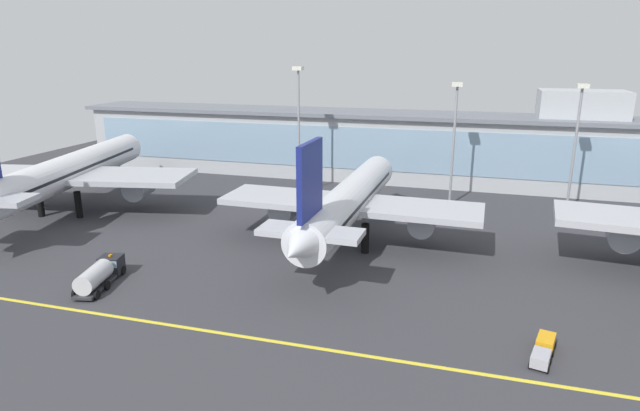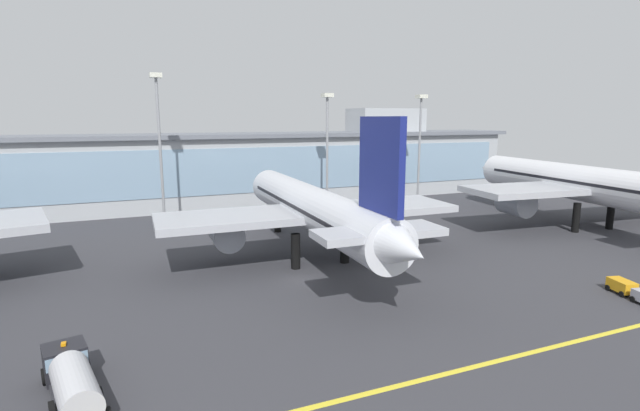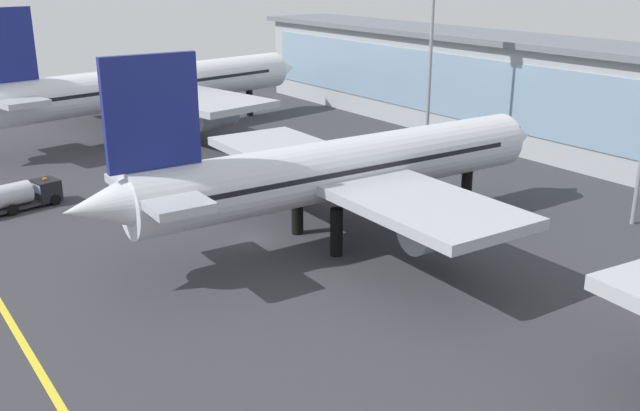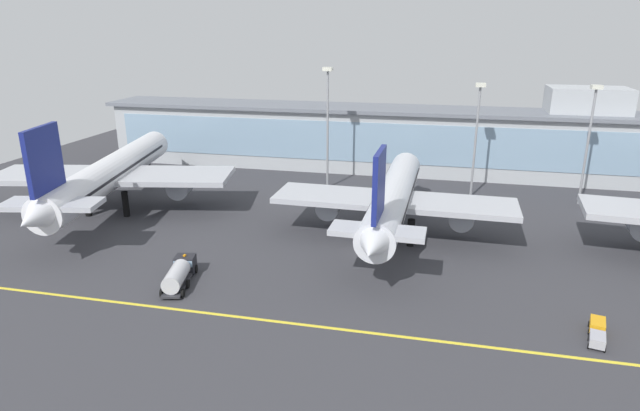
{
  "view_description": "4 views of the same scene",
  "coord_description": "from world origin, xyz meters",
  "px_view_note": "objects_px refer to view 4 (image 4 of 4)",
  "views": [
    {
      "loc": [
        21.02,
        -65.12,
        27.09
      ],
      "look_at": [
        0.17,
        5.68,
        5.75
      ],
      "focal_mm": 30.17,
      "sensor_mm": 36.0,
      "label": 1
    },
    {
      "loc": [
        -16.95,
        -46.3,
        17.51
      ],
      "look_at": [
        4.85,
        6.06,
        6.94
      ],
      "focal_mm": 26.41,
      "sensor_mm": 36.0,
      "label": 2
    },
    {
      "loc": [
        53.25,
        -29.61,
        23.62
      ],
      "look_at": [
        4.9,
        3.78,
        3.88
      ],
      "focal_mm": 40.16,
      "sensor_mm": 36.0,
      "label": 3
    },
    {
      "loc": [
        10.8,
        -72.94,
        31.43
      ],
      "look_at": [
        -8.22,
        9.87,
        3.35
      ],
      "focal_mm": 30.21,
      "sensor_mm": 36.0,
      "label": 4
    }
  ],
  "objects_px": {
    "fuel_tanker_truck": "(180,273)",
    "baggage_tug_near": "(597,332)",
    "apron_light_mast_west": "(477,123)",
    "apron_light_mast_centre": "(590,127)",
    "airliner_near_right": "(393,198)",
    "apron_light_mast_east": "(328,111)",
    "airliner_near_left": "(111,173)"
  },
  "relations": [
    {
      "from": "fuel_tanker_truck",
      "to": "apron_light_mast_centre",
      "type": "xyz_separation_m",
      "value": [
        57.63,
        47.33,
        13.01
      ]
    },
    {
      "from": "airliner_near_left",
      "to": "baggage_tug_near",
      "type": "xyz_separation_m",
      "value": [
        74.57,
        -26.7,
        -6.09
      ]
    },
    {
      "from": "baggage_tug_near",
      "to": "apron_light_mast_centre",
      "type": "bearing_deg",
      "value": 3.6
    },
    {
      "from": "apron_light_mast_east",
      "to": "apron_light_mast_centre",
      "type": "bearing_deg",
      "value": 0.24
    },
    {
      "from": "apron_light_mast_west",
      "to": "apron_light_mast_east",
      "type": "bearing_deg",
      "value": -179.09
    },
    {
      "from": "airliner_near_left",
      "to": "airliner_near_right",
      "type": "height_order",
      "value": "airliner_near_left"
    },
    {
      "from": "airliner_near_right",
      "to": "apron_light_mast_centre",
      "type": "relative_size",
      "value": 2.22
    },
    {
      "from": "airliner_near_right",
      "to": "apron_light_mast_east",
      "type": "height_order",
      "value": "apron_light_mast_east"
    },
    {
      "from": "airliner_near_left",
      "to": "apron_light_mast_east",
      "type": "relative_size",
      "value": 2.37
    },
    {
      "from": "apron_light_mast_west",
      "to": "apron_light_mast_centre",
      "type": "bearing_deg",
      "value": -0.75
    },
    {
      "from": "fuel_tanker_truck",
      "to": "baggage_tug_near",
      "type": "relative_size",
      "value": 1.61
    },
    {
      "from": "apron_light_mast_centre",
      "to": "apron_light_mast_east",
      "type": "relative_size",
      "value": 0.9
    },
    {
      "from": "baggage_tug_near",
      "to": "apron_light_mast_west",
      "type": "relative_size",
      "value": 0.27
    },
    {
      "from": "apron_light_mast_east",
      "to": "airliner_near_right",
      "type": "bearing_deg",
      "value": -57.48
    },
    {
      "from": "airliner_near_left",
      "to": "apron_light_mast_centre",
      "type": "distance_m",
      "value": 86.31
    },
    {
      "from": "airliner_near_left",
      "to": "apron_light_mast_west",
      "type": "relative_size",
      "value": 2.63
    },
    {
      "from": "apron_light_mast_centre",
      "to": "apron_light_mast_east",
      "type": "distance_m",
      "value": 48.35
    },
    {
      "from": "fuel_tanker_truck",
      "to": "apron_light_mast_west",
      "type": "height_order",
      "value": "apron_light_mast_west"
    },
    {
      "from": "baggage_tug_near",
      "to": "apron_light_mast_east",
      "type": "distance_m",
      "value": 65.14
    },
    {
      "from": "airliner_near_right",
      "to": "baggage_tug_near",
      "type": "height_order",
      "value": "airliner_near_right"
    },
    {
      "from": "airliner_near_right",
      "to": "baggage_tug_near",
      "type": "bearing_deg",
      "value": -134.13
    },
    {
      "from": "fuel_tanker_truck",
      "to": "apron_light_mast_centre",
      "type": "distance_m",
      "value": 75.7
    },
    {
      "from": "fuel_tanker_truck",
      "to": "apron_light_mast_west",
      "type": "relative_size",
      "value": 0.43
    },
    {
      "from": "airliner_near_right",
      "to": "apron_light_mast_centre",
      "type": "distance_m",
      "value": 41.8
    },
    {
      "from": "fuel_tanker_truck",
      "to": "baggage_tug_near",
      "type": "height_order",
      "value": "fuel_tanker_truck"
    },
    {
      "from": "airliner_near_left",
      "to": "apron_light_mast_west",
      "type": "height_order",
      "value": "apron_light_mast_west"
    },
    {
      "from": "baggage_tug_near",
      "to": "airliner_near_left",
      "type": "bearing_deg",
      "value": 83.51
    },
    {
      "from": "apron_light_mast_west",
      "to": "fuel_tanker_truck",
      "type": "bearing_deg",
      "value": -128.6
    },
    {
      "from": "apron_light_mast_west",
      "to": "apron_light_mast_east",
      "type": "relative_size",
      "value": 0.9
    },
    {
      "from": "baggage_tug_near",
      "to": "apron_light_mast_east",
      "type": "xyz_separation_m",
      "value": [
        -39.98,
        49.19,
        15.01
      ]
    },
    {
      "from": "fuel_tanker_truck",
      "to": "apron_light_mast_centre",
      "type": "bearing_deg",
      "value": -63.1
    },
    {
      "from": "apron_light_mast_east",
      "to": "apron_light_mast_west",
      "type": "bearing_deg",
      "value": 0.91
    }
  ]
}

